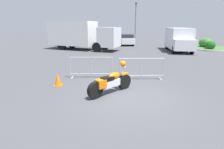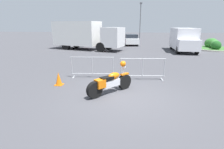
{
  "view_description": "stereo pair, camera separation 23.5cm",
  "coord_description": "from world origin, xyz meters",
  "px_view_note": "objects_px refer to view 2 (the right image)",
  "views": [
    {
      "loc": [
        0.23,
        -6.12,
        2.6
      ],
      "look_at": [
        -0.58,
        0.69,
        0.65
      ],
      "focal_mm": 28.0,
      "sensor_mm": 36.0,
      "label": 1
    },
    {
      "loc": [
        0.46,
        -6.09,
        2.6
      ],
      "look_at": [
        -0.58,
        0.69,
        0.65
      ],
      "focal_mm": 28.0,
      "sensor_mm": 36.0,
      "label": 2
    }
  ],
  "objects_px": {
    "box_truck": "(84,34)",
    "traffic_cone": "(59,79)",
    "crowd_barrier_near": "(92,67)",
    "street_lamp": "(140,17)",
    "parked_car_red": "(91,39)",
    "motorcycle": "(110,82)",
    "parked_car_white": "(131,39)",
    "delivery_van": "(183,39)",
    "crowd_barrier_far": "(142,69)",
    "pedestrian": "(83,39)",
    "parked_car_tan": "(70,39)",
    "parked_car_maroon": "(110,39)"
  },
  "relations": [
    {
      "from": "parked_car_tan",
      "to": "box_truck",
      "type": "bearing_deg",
      "value": -153.51
    },
    {
      "from": "crowd_barrier_far",
      "to": "box_truck",
      "type": "xyz_separation_m",
      "value": [
        -6.13,
        10.27,
        1.08
      ]
    },
    {
      "from": "crowd_barrier_far",
      "to": "box_truck",
      "type": "height_order",
      "value": "box_truck"
    },
    {
      "from": "box_truck",
      "to": "pedestrian",
      "type": "bearing_deg",
      "value": 125.78
    },
    {
      "from": "parked_car_white",
      "to": "street_lamp",
      "type": "relative_size",
      "value": 0.77
    },
    {
      "from": "crowd_barrier_near",
      "to": "motorcycle",
      "type": "bearing_deg",
      "value": -57.41
    },
    {
      "from": "crowd_barrier_near",
      "to": "traffic_cone",
      "type": "bearing_deg",
      "value": -130.93
    },
    {
      "from": "crowd_barrier_near",
      "to": "crowd_barrier_far",
      "type": "height_order",
      "value": "same"
    },
    {
      "from": "parked_car_tan",
      "to": "pedestrian",
      "type": "relative_size",
      "value": 2.46
    },
    {
      "from": "motorcycle",
      "to": "box_truck",
      "type": "xyz_separation_m",
      "value": [
        -4.87,
        12.24,
        1.17
      ]
    },
    {
      "from": "box_truck",
      "to": "crowd_barrier_near",
      "type": "bearing_deg",
      "value": -55.71
    },
    {
      "from": "box_truck",
      "to": "parked_car_tan",
      "type": "relative_size",
      "value": 1.93
    },
    {
      "from": "crowd_barrier_far",
      "to": "pedestrian",
      "type": "distance_m",
      "value": 14.63
    },
    {
      "from": "parked_car_maroon",
      "to": "pedestrian",
      "type": "height_order",
      "value": "pedestrian"
    },
    {
      "from": "crowd_barrier_far",
      "to": "parked_car_maroon",
      "type": "distance_m",
      "value": 16.24
    },
    {
      "from": "box_truck",
      "to": "parked_car_white",
      "type": "distance_m",
      "value": 7.36
    },
    {
      "from": "crowd_barrier_far",
      "to": "parked_car_white",
      "type": "bearing_deg",
      "value": 94.82
    },
    {
      "from": "box_truck",
      "to": "delivery_van",
      "type": "xyz_separation_m",
      "value": [
        10.34,
        0.21,
        -0.39
      ]
    },
    {
      "from": "parked_car_maroon",
      "to": "street_lamp",
      "type": "bearing_deg",
      "value": -62.74
    },
    {
      "from": "parked_car_red",
      "to": "parked_car_white",
      "type": "bearing_deg",
      "value": -104.07
    },
    {
      "from": "crowd_barrier_near",
      "to": "street_lamp",
      "type": "xyz_separation_m",
      "value": [
        2.33,
        18.65,
        3.16
      ]
    },
    {
      "from": "box_truck",
      "to": "traffic_cone",
      "type": "height_order",
      "value": "box_truck"
    },
    {
      "from": "crowd_barrier_far",
      "to": "parked_car_red",
      "type": "distance_m",
      "value": 17.73
    },
    {
      "from": "box_truck",
      "to": "parked_car_red",
      "type": "height_order",
      "value": "box_truck"
    },
    {
      "from": "delivery_van",
      "to": "parked_car_maroon",
      "type": "height_order",
      "value": "delivery_van"
    },
    {
      "from": "parked_car_red",
      "to": "parked_car_maroon",
      "type": "relative_size",
      "value": 1.04
    },
    {
      "from": "delivery_van",
      "to": "street_lamp",
      "type": "distance_m",
      "value": 9.59
    },
    {
      "from": "box_truck",
      "to": "traffic_cone",
      "type": "xyz_separation_m",
      "value": [
        2.43,
        -11.64,
        -1.35
      ]
    },
    {
      "from": "parked_car_red",
      "to": "parked_car_white",
      "type": "distance_m",
      "value": 5.75
    },
    {
      "from": "parked_car_red",
      "to": "traffic_cone",
      "type": "relative_size",
      "value": 7.72
    },
    {
      "from": "delivery_van",
      "to": "parked_car_white",
      "type": "xyz_separation_m",
      "value": [
        -5.54,
        5.29,
        -0.52
      ]
    },
    {
      "from": "parked_car_red",
      "to": "street_lamp",
      "type": "height_order",
      "value": "street_lamp"
    },
    {
      "from": "street_lamp",
      "to": "pedestrian",
      "type": "bearing_deg",
      "value": -139.7
    },
    {
      "from": "pedestrian",
      "to": "parked_car_maroon",
      "type": "bearing_deg",
      "value": 166.36
    },
    {
      "from": "motorcycle",
      "to": "parked_car_maroon",
      "type": "relative_size",
      "value": 0.39
    },
    {
      "from": "traffic_cone",
      "to": "crowd_barrier_near",
      "type": "bearing_deg",
      "value": 49.07
    },
    {
      "from": "delivery_van",
      "to": "parked_car_red",
      "type": "distance_m",
      "value": 12.67
    },
    {
      "from": "crowd_barrier_near",
      "to": "street_lamp",
      "type": "height_order",
      "value": "street_lamp"
    },
    {
      "from": "motorcycle",
      "to": "box_truck",
      "type": "relative_size",
      "value": 0.21
    },
    {
      "from": "crowd_barrier_far",
      "to": "parked_car_tan",
      "type": "xyz_separation_m",
      "value": [
        -9.92,
        15.57,
        0.13
      ]
    },
    {
      "from": "motorcycle",
      "to": "traffic_cone",
      "type": "distance_m",
      "value": 2.52
    },
    {
      "from": "motorcycle",
      "to": "delivery_van",
      "type": "relative_size",
      "value": 0.34
    },
    {
      "from": "crowd_barrier_near",
      "to": "parked_car_maroon",
      "type": "relative_size",
      "value": 0.5
    },
    {
      "from": "parked_car_tan",
      "to": "street_lamp",
      "type": "xyz_separation_m",
      "value": [
        9.74,
        3.09,
        3.03
      ]
    },
    {
      "from": "crowd_barrier_far",
      "to": "delivery_van",
      "type": "bearing_deg",
      "value": 68.13
    },
    {
      "from": "box_truck",
      "to": "parked_car_white",
      "type": "relative_size",
      "value": 1.82
    },
    {
      "from": "crowd_barrier_near",
      "to": "parked_car_white",
      "type": "relative_size",
      "value": 0.5
    },
    {
      "from": "pedestrian",
      "to": "crowd_barrier_far",
      "type": "bearing_deg",
      "value": 60.3
    },
    {
      "from": "crowd_barrier_near",
      "to": "parked_car_red",
      "type": "distance_m",
      "value": 16.89
    },
    {
      "from": "parked_car_white",
      "to": "street_lamp",
      "type": "bearing_deg",
      "value": -30.93
    }
  ]
}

